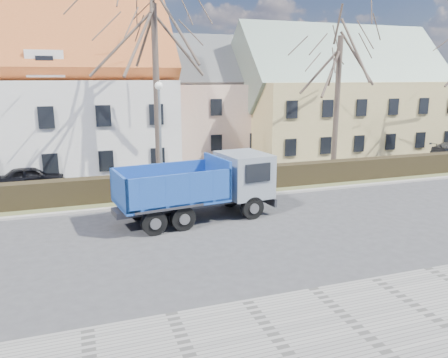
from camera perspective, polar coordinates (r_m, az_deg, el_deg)
name	(u,v)px	position (r m, az deg, el deg)	size (l,w,h in m)	color
ground	(242,228)	(19.15, 2.39, -6.42)	(120.00, 120.00, 0.00)	#363638
sidewalk_near	(362,333)	(12.38, 17.63, -18.59)	(80.00, 5.00, 0.08)	gray
curb_far	(211,199)	(23.27, -1.73, -2.68)	(80.00, 0.30, 0.12)	#9D9991
grass_strip	(202,192)	(24.75, -2.83, -1.74)	(80.00, 3.00, 0.10)	#4F5530
hedge	(203,183)	(24.42, -2.71, -0.49)	(60.00, 0.90, 1.30)	black
building_pink	(202,105)	(38.36, -2.91, 9.58)	(10.80, 8.80, 8.00)	beige
building_yellow	(341,102)	(40.70, 15.03, 9.72)	(18.80, 10.80, 8.50)	tan
tree_1	(156,79)	(25.70, -8.86, 12.83)	(9.20, 9.20, 12.65)	#473A31
tree_2	(338,91)	(30.26, 14.61, 11.05)	(8.00, 8.00, 11.00)	#473A31
dump_truck	(191,188)	(19.84, -4.33, -1.21)	(7.51, 2.79, 3.00)	navy
streetlight	(160,138)	(24.42, -8.30, 5.31)	(0.49, 0.49, 6.25)	#979FA5
cart_frame	(134,203)	(22.10, -11.66, -3.15)	(0.68, 0.39, 0.62)	silver
parked_car_a	(31,177)	(28.37, -23.88, 0.29)	(1.51, 3.74, 1.27)	black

